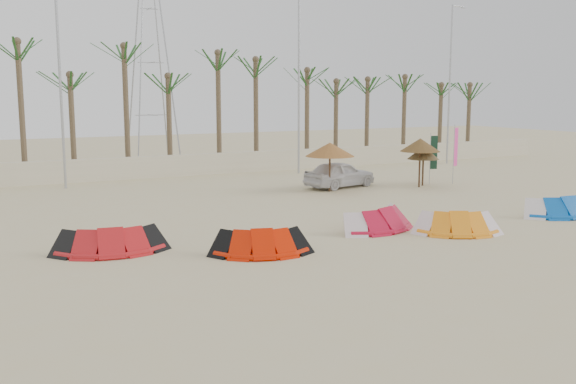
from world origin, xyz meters
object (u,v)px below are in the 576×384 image
kite_blue (556,205)px  parasol_left (330,150)px  kite_red_left (108,238)px  parasol_right (420,145)px  kite_orange (452,221)px  kite_red_mid (257,240)px  car (340,174)px  kite_red_right (374,217)px  parasol_mid (423,153)px

kite_blue → parasol_left: size_ratio=1.47×
kite_red_left → parasol_right: bearing=20.3°
kite_orange → kite_red_left: bearing=165.8°
kite_red_mid → kite_orange: same height
car → parasol_left: bearing=116.1°
kite_red_left → parasol_left: bearing=30.4°
kite_orange → car: (2.37, 11.42, 0.29)m
kite_red_right → parasol_left: 9.19m
kite_red_mid → parasol_right: (13.63, 8.95, 1.84)m
parasol_right → parasol_mid: bearing=34.3°
car → kite_red_right: bearing=141.9°
parasol_mid → kite_blue: bearing=-93.0°
kite_red_left → kite_red_mid: bearing=-29.9°
kite_red_left → car: bearing=31.3°
kite_red_mid → parasol_right: bearing=33.3°
parasol_right → kite_red_left: bearing=-159.7°
kite_red_mid → car: (9.82, 10.86, 0.29)m
kite_blue → parasol_left: parasol_left is taller
kite_red_left → kite_blue: size_ratio=0.98×
kite_red_mid → kite_red_right: same height
kite_red_mid → kite_orange: 7.48m
kite_blue → parasol_left: bearing=117.6°
parasol_left → kite_blue: bearing=-62.4°
kite_orange → parasol_right: parasol_right is taller
kite_red_left → kite_red_mid: 4.76m
kite_red_left → car: 16.33m
kite_blue → parasol_mid: parasol_mid is taller
kite_red_left → parasol_mid: bearing=20.8°
kite_blue → car: car is taller
kite_red_left → kite_blue: (17.79, -2.25, 0.00)m
kite_orange → parasol_left: (1.13, 10.41, 1.74)m
kite_red_mid → kite_blue: same height
kite_orange → parasol_mid: 12.01m
kite_red_mid → kite_red_right: bearing=14.3°
kite_red_left → parasol_right: parasol_right is taller
kite_orange → parasol_right: 11.49m
parasol_right → car: size_ratio=0.63×
parasol_left → parasol_right: (5.05, -0.89, 0.10)m
kite_red_mid → parasol_left: bearing=48.9°
parasol_right → kite_red_mid: bearing=-146.7°
kite_red_mid → kite_orange: (7.45, -0.56, -0.00)m
kite_orange → parasol_right: (6.18, 9.51, 1.84)m
kite_orange → car: size_ratio=0.84×
kite_red_left → parasol_left: size_ratio=1.45×
kite_orange → car: bearing=78.3°
kite_blue → parasol_right: (-0.04, 8.83, 1.83)m
kite_red_right → kite_orange: bearing=-43.9°
parasol_left → parasol_mid: bearing=-5.5°
kite_red_left → kite_orange: size_ratio=1.04×
kite_red_right → parasol_mid: size_ratio=1.81×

